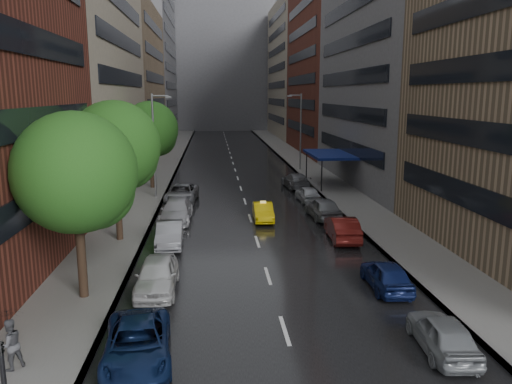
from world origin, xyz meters
The scene contains 16 objects.
road centered at (0.00, 50.00, 0.01)m, with size 14.00×140.00×0.01m, color black.
sidewalk_left centered at (-9.00, 50.00, 0.07)m, with size 4.00×140.00×0.15m, color gray.
sidewalk_right centered at (9.00, 50.00, 0.07)m, with size 4.00×140.00×0.15m, color gray.
buildings_left centered at (-15.00, 58.79, 15.99)m, with size 8.00×108.00×38.00m.
buildings_right centered at (15.00, 56.70, 15.03)m, with size 8.05×109.10×36.00m.
building_far centered at (0.00, 118.00, 16.00)m, with size 40.00×14.00×32.00m, color slate.
tree_near centered at (-8.60, 7.82, 5.78)m, with size 5.30×5.30×8.45m.
tree_mid centered at (-8.60, 16.83, 6.01)m, with size 5.51×5.51×8.78m.
tree_far centered at (-8.60, 34.56, 5.80)m, with size 5.32×5.32×8.47m.
taxi centered at (0.91, 21.36, 0.65)m, with size 1.37×3.93×1.30m, color yellow.
parked_cars_left centered at (-5.40, 16.44, 0.75)m, with size 2.96×31.52×1.57m.
parked_cars_right centered at (5.40, 19.52, 0.73)m, with size 2.49×36.61×1.59m.
ped_black_umbrella centered at (-9.47, 1.81, 1.38)m, with size 1.07×1.07×2.09m.
street_lamp_left centered at (-7.72, 30.00, 4.89)m, with size 1.74×0.22×9.00m.
street_lamp_right centered at (7.72, 45.00, 4.89)m, with size 1.74×0.22×9.00m.
awning centered at (8.98, 35.00, 3.13)m, with size 4.00×8.00×3.12m.
Camera 1 is at (-2.71, -13.97, 9.13)m, focal length 35.00 mm.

